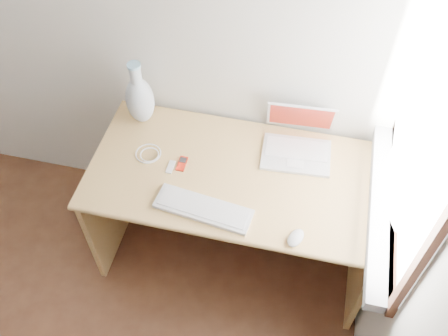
% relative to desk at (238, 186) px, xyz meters
% --- Properties ---
extents(window, '(0.11, 0.99, 1.10)m').
position_rel_desk_xyz_m(window, '(0.69, -0.16, 0.76)').
color(window, silver).
rests_on(window, right_wall).
extents(desk, '(1.38, 0.69, 0.73)m').
position_rel_desk_xyz_m(desk, '(0.00, 0.00, 0.00)').
color(desk, tan).
rests_on(desk, floor).
extents(laptop, '(0.34, 0.29, 0.22)m').
position_rel_desk_xyz_m(laptop, '(0.26, 0.13, 0.26)').
color(laptop, silver).
rests_on(laptop, desk).
extents(external_keyboard, '(0.45, 0.18, 0.02)m').
position_rel_desk_xyz_m(external_keyboard, '(-0.10, -0.32, 0.22)').
color(external_keyboard, white).
rests_on(external_keyboard, desk).
extents(mouse, '(0.09, 0.11, 0.03)m').
position_rel_desk_xyz_m(mouse, '(0.32, -0.38, 0.23)').
color(mouse, silver).
rests_on(mouse, desk).
extents(ipod, '(0.04, 0.09, 0.01)m').
position_rel_desk_xyz_m(ipod, '(-0.26, -0.09, 0.21)').
color(ipod, '#A81A0B').
rests_on(ipod, desk).
extents(cable_coil, '(0.16, 0.16, 0.01)m').
position_rel_desk_xyz_m(cable_coil, '(-0.44, -0.06, 0.21)').
color(cable_coil, white).
rests_on(cable_coil, desk).
extents(remote, '(0.03, 0.08, 0.01)m').
position_rel_desk_xyz_m(remote, '(-0.31, -0.12, 0.21)').
color(remote, white).
rests_on(remote, desk).
extents(vase, '(0.14, 0.14, 0.36)m').
position_rel_desk_xyz_m(vase, '(-0.54, 0.16, 0.35)').
color(vase, silver).
rests_on(vase, desk).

